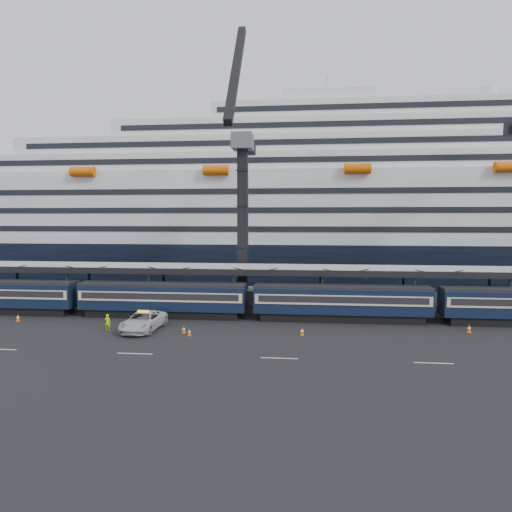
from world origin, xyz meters
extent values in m
plane|color=black|center=(0.00, 0.00, 0.00)|extent=(260.00, 260.00, 0.00)
cube|color=beige|center=(-38.00, -4.00, 0.01)|extent=(3.00, 0.15, 0.02)
cube|color=beige|center=(-26.00, -4.00, 0.01)|extent=(3.00, 0.15, 0.02)
cube|color=beige|center=(-14.00, -4.00, 0.01)|extent=(3.00, 0.15, 0.02)
cube|color=beige|center=(-2.00, -4.00, 0.01)|extent=(3.00, 0.15, 0.02)
cube|color=black|center=(-28.00, 10.00, 0.45)|extent=(17.48, 2.40, 0.90)
cube|color=black|center=(-28.00, 10.00, 2.25)|extent=(19.00, 2.80, 2.70)
cube|color=beige|center=(-28.00, 10.00, 2.55)|extent=(18.62, 2.92, 1.05)
cube|color=black|center=(-28.00, 10.00, 2.60)|extent=(17.86, 2.98, 0.70)
cube|color=black|center=(-28.00, 10.00, 3.75)|extent=(19.00, 2.50, 0.35)
cube|color=black|center=(-8.00, 10.00, 0.45)|extent=(17.48, 2.40, 0.90)
cube|color=black|center=(-8.00, 10.00, 2.25)|extent=(19.00, 2.80, 2.70)
cube|color=beige|center=(-8.00, 10.00, 2.55)|extent=(18.62, 2.92, 1.05)
cube|color=black|center=(-8.00, 10.00, 2.60)|extent=(17.86, 2.98, 0.70)
cube|color=black|center=(-8.00, 10.00, 3.75)|extent=(19.00, 2.50, 0.35)
cube|color=#9B9EA3|center=(0.00, 14.00, 5.40)|extent=(130.00, 6.00, 0.25)
cube|color=black|center=(0.00, 11.00, 5.10)|extent=(130.00, 0.25, 0.70)
cube|color=black|center=(0.00, 17.00, 5.10)|extent=(130.00, 0.25, 0.70)
cube|color=black|center=(-50.00, 16.80, 2.70)|extent=(0.25, 0.25, 5.40)
cube|color=black|center=(-40.00, 11.20, 2.70)|extent=(0.25, 0.25, 5.40)
cube|color=black|center=(-40.00, 16.80, 2.70)|extent=(0.25, 0.25, 5.40)
cube|color=black|center=(-30.00, 11.20, 2.70)|extent=(0.25, 0.25, 5.40)
cube|color=black|center=(-30.00, 16.80, 2.70)|extent=(0.25, 0.25, 5.40)
cube|color=black|center=(-20.00, 11.20, 2.70)|extent=(0.25, 0.25, 5.40)
cube|color=black|center=(-20.00, 16.80, 2.70)|extent=(0.25, 0.25, 5.40)
cube|color=black|center=(-10.00, 11.20, 2.70)|extent=(0.25, 0.25, 5.40)
cube|color=black|center=(-10.00, 16.80, 2.70)|extent=(0.25, 0.25, 5.40)
cube|color=black|center=(0.00, 11.20, 2.70)|extent=(0.25, 0.25, 5.40)
cube|color=black|center=(0.00, 16.80, 2.70)|extent=(0.25, 0.25, 5.40)
cube|color=black|center=(10.00, 11.20, 2.70)|extent=(0.25, 0.25, 5.40)
cube|color=black|center=(10.00, 16.80, 2.70)|extent=(0.25, 0.25, 5.40)
cube|color=black|center=(0.00, 46.00, 3.50)|extent=(200.00, 28.00, 7.00)
cube|color=silver|center=(0.00, 46.00, 13.00)|extent=(190.00, 26.88, 12.00)
cube|color=silver|center=(0.00, 46.00, 20.50)|extent=(160.00, 24.64, 3.00)
cube|color=black|center=(0.00, 33.63, 20.50)|extent=(153.60, 0.12, 0.90)
cube|color=silver|center=(0.00, 46.00, 23.50)|extent=(124.00, 21.84, 3.00)
cube|color=black|center=(0.00, 35.03, 23.50)|extent=(119.04, 0.12, 0.90)
cube|color=silver|center=(0.00, 46.00, 26.50)|extent=(90.00, 19.04, 3.00)
cube|color=black|center=(0.00, 36.43, 26.50)|extent=(86.40, 0.12, 0.90)
cube|color=silver|center=(0.00, 46.00, 29.50)|extent=(56.00, 16.24, 3.00)
cube|color=black|center=(0.00, 37.83, 29.50)|extent=(53.76, 0.12, 0.90)
cube|color=silver|center=(-8.00, 46.00, 32.00)|extent=(16.00, 12.00, 2.50)
cylinder|color=silver|center=(20.00, 46.00, 32.50)|extent=(2.80, 2.80, 3.00)
cylinder|color=#E05A07|center=(-48.00, 31.96, 18.80)|extent=(4.00, 1.60, 1.60)
cylinder|color=#E05A07|center=(-26.00, 31.96, 18.80)|extent=(4.00, 1.60, 1.60)
cylinder|color=#E05A07|center=(-4.00, 31.96, 18.80)|extent=(4.00, 1.60, 1.60)
cylinder|color=#E05A07|center=(18.00, 31.96, 18.80)|extent=(4.00, 1.60, 1.60)
cube|color=#4C5054|center=(-20.00, 19.00, 1.00)|extent=(4.50, 4.50, 2.00)
cube|color=black|center=(-20.00, 19.00, 11.00)|extent=(1.30, 1.30, 18.00)
cube|color=#4C5054|center=(-20.00, 19.00, 21.00)|extent=(2.60, 3.20, 2.00)
cube|color=black|center=(-20.00, 13.21, 27.89)|extent=(0.90, 12.26, 14.37)
cube|color=black|center=(-20.00, 21.52, 21.00)|extent=(0.90, 5.04, 0.90)
cube|color=black|center=(-20.00, 24.04, 20.80)|extent=(2.20, 1.60, 1.60)
imported|color=silver|center=(-28.06, 3.80, 0.92)|extent=(3.38, 6.79, 1.85)
imported|color=#BCE70C|center=(-31.63, 3.41, 0.83)|extent=(0.63, 0.45, 1.65)
cube|color=#E05A07|center=(-43.08, 6.23, 0.02)|extent=(0.41, 0.41, 0.04)
cone|color=#E05A07|center=(-43.08, 6.23, 0.43)|extent=(0.35, 0.35, 0.78)
cylinder|color=white|center=(-43.08, 6.23, 0.43)|extent=(0.29, 0.29, 0.13)
cube|color=#E05A07|center=(-23.72, 3.01, 0.02)|extent=(0.40, 0.40, 0.04)
cone|color=#E05A07|center=(-23.72, 3.01, 0.42)|extent=(0.33, 0.33, 0.75)
cylinder|color=white|center=(-23.72, 3.01, 0.42)|extent=(0.28, 0.28, 0.12)
cube|color=#E05A07|center=(-22.95, 2.19, 0.02)|extent=(0.37, 0.37, 0.04)
cone|color=#E05A07|center=(-22.95, 2.19, 0.39)|extent=(0.31, 0.31, 0.70)
cylinder|color=white|center=(-22.95, 2.19, 0.39)|extent=(0.26, 0.26, 0.12)
cube|color=#E05A07|center=(-12.20, 3.38, 0.02)|extent=(0.41, 0.41, 0.04)
cone|color=#E05A07|center=(-12.20, 3.38, 0.44)|extent=(0.35, 0.35, 0.78)
cylinder|color=white|center=(-12.20, 3.38, 0.44)|extent=(0.29, 0.29, 0.13)
cube|color=#E05A07|center=(4.14, 6.19, 0.02)|extent=(0.43, 0.43, 0.05)
cone|color=#E05A07|center=(4.14, 6.19, 0.45)|extent=(0.36, 0.36, 0.82)
cylinder|color=white|center=(4.14, 6.19, 0.45)|extent=(0.31, 0.31, 0.14)
camera|label=1|loc=(-12.15, -39.79, 11.22)|focal=32.00mm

